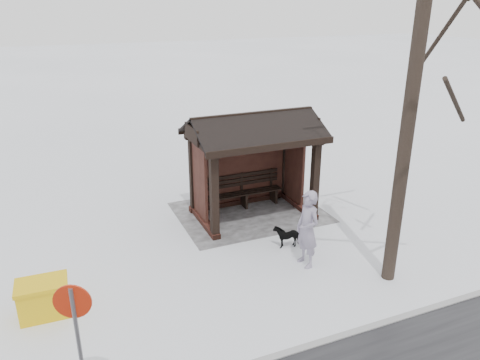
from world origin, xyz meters
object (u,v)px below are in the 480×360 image
dog (287,235)px  grit_bin (44,298)px  bus_shelter (251,143)px  pedestrian (307,229)px  road_sign (75,320)px

dog → grit_bin: bearing=-79.3°
bus_shelter → pedestrian: (-0.05, 3.14, -1.22)m
dog → road_sign: (5.29, 3.24, 1.30)m
bus_shelter → road_sign: bus_shelter is taller
pedestrian → grit_bin: (5.80, -0.37, -0.56)m
dog → road_sign: size_ratio=0.32×
road_sign → dog: bearing=-127.8°
bus_shelter → grit_bin: size_ratio=3.56×
pedestrian → dog: pedestrian is taller
grit_bin → pedestrian: bearing=178.3°
dog → bus_shelter: bearing=-173.4°
dog → road_sign: 6.34m
pedestrian → road_sign: 5.76m
pedestrian → road_sign: (5.26, 2.26, 0.64)m
grit_bin → dog: bearing=-171.9°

